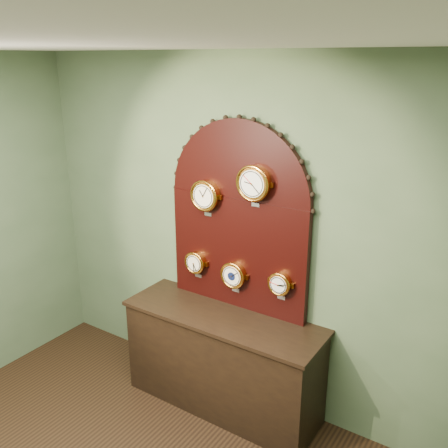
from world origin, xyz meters
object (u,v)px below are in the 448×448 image
Objects in this scene: barometer at (234,275)px; shop_counter at (223,362)px; hygrometer at (196,262)px; display_board at (238,211)px; arabic_clock at (254,183)px; tide_clock at (280,284)px; roman_clock at (205,196)px.

shop_counter is at bearing -91.25° from barometer.
shop_counter is 0.84m from hygrometer.
display_board reaches higher than barometer.
shop_counter is at bearing -138.00° from arabic_clock.
hygrometer is at bearing 157.16° from shop_counter.
barometer is at bearing -179.84° from tide_clock.
tide_clock is at bearing 20.66° from shop_counter.
arabic_clock is (0.43, -0.00, 0.16)m from roman_clock.
display_board is at bearing 10.15° from hygrometer.
arabic_clock reaches higher than barometer.
display_board reaches higher than hygrometer.
tide_clock is at bearing -9.06° from display_board.
arabic_clock reaches higher than shop_counter.
tide_clock is at bearing 0.15° from roman_clock.
display_board reaches higher than tide_clock.
hygrometer is at bearing 179.16° from roman_clock.
arabic_clock is 0.78m from barometer.
arabic_clock is at bearing -0.40° from barometer.
display_board is 4.77× the size of arabic_clock.
shop_counter is at bearing -22.84° from hygrometer.
roman_clock is 1.12× the size of barometer.
roman_clock is 0.94× the size of arabic_clock.
shop_counter is at bearing -30.39° from roman_clock.
roman_clock is (-0.26, -0.07, 0.10)m from display_board.
shop_counter is 1.50m from arabic_clock.
shop_counter is 0.73m from barometer.
display_board is at bearing 170.94° from tide_clock.
shop_counter is at bearing -159.34° from tide_clock.
barometer is 0.41m from tide_clock.
barometer is (0.26, 0.00, -0.61)m from roman_clock.
hygrometer is 0.78m from tide_clock.
hygrometer reaches higher than shop_counter.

